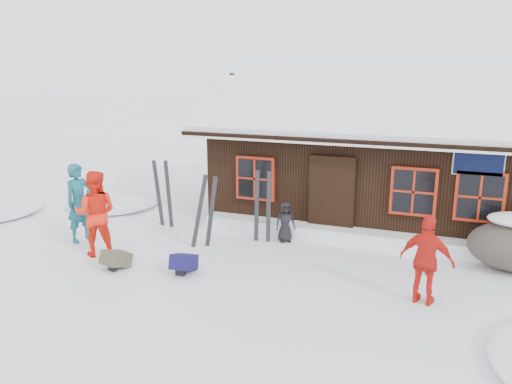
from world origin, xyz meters
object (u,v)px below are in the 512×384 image
Objects in this scene: skier_orange_left at (96,213)px; ski_poles at (426,248)px; backpack_blue at (184,265)px; skier_teal at (79,203)px; ski_pair_left at (205,212)px; skier_orange_right at (427,261)px; skier_crouched at (285,222)px; backpack_olive at (116,262)px.

skier_orange_left is 7.11m from ski_poles.
backpack_blue is (2.32, -0.22, -0.81)m from skier_orange_left.
skier_teal is 3.35× the size of backpack_blue.
ski_pair_left is (2.07, 1.29, -0.12)m from skier_orange_left.
ski_poles is (6.95, 1.42, -0.39)m from skier_orange_left.
skier_orange_right is at bearing -3.38° from backpack_blue.
ski_poles reaches higher than skier_crouched.
skier_orange_left is 4.39m from skier_crouched.
skier_orange_left is 2.47m from backpack_blue.
backpack_blue is (-4.64, -1.64, -0.43)m from ski_poles.
skier_orange_left reaches higher than skier_orange_right.
ski_pair_left is 2.30m from backpack_olive.
ski_poles is at bearing -3.94° from ski_pair_left.
skier_orange_left is 7.01m from skier_orange_right.
skier_orange_right is at bearing -67.63° from skier_crouched.
skier_orange_right reaches higher than skier_crouched.
ski_poles is at bearing 12.08° from backpack_blue.
skier_orange_right is 1.65× the size of skier_crouched.
skier_orange_left reaches higher than backpack_blue.
backpack_blue is (3.28, -0.84, -0.80)m from skier_teal.
backpack_olive is (-6.08, -1.96, -0.43)m from ski_poles.
skier_orange_left is at bearing -153.34° from ski_pair_left.
backpack_olive is at bearing 123.69° from skier_orange_left.
ski_pair_left is at bearing -62.46° from skier_teal.
ski_pair_left is at bearing -172.60° from skier_orange_left.
backpack_blue is 1.05× the size of backpack_olive.
skier_crouched is (4.66, 1.72, -0.46)m from skier_teal.
ski_pair_left is at bearing 73.48° from backpack_olive.
ski_pair_left is at bearing 178.92° from skier_crouched.
skier_teal is at bearing 9.46° from skier_orange_right.
backpack_olive is (1.84, -1.16, -0.81)m from skier_teal.
ski_pair_left is (3.03, 0.68, -0.11)m from skier_teal.
skier_crouched is 1.82× the size of backpack_olive.
skier_teal is 1.18× the size of skier_orange_right.
ski_poles is (7.92, 0.80, -0.38)m from skier_teal.
backpack_olive is (-1.19, -1.84, -0.71)m from ski_pair_left.
skier_teal reaches higher than backpack_blue.
backpack_blue is at bearing 28.91° from backpack_olive.
skier_orange_right is 6.20m from backpack_olive.
skier_teal reaches higher than skier_orange_right.
skier_orange_left is 3.38× the size of backpack_blue.
skier_teal is 3.53× the size of backpack_olive.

